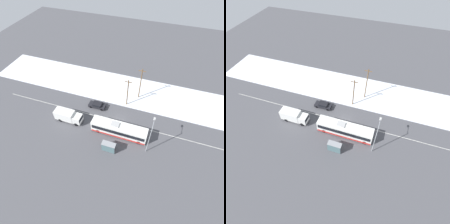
{
  "view_description": "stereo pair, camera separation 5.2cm",
  "coord_description": "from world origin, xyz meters",
  "views": [
    {
      "loc": [
        6.88,
        -24.43,
        32.76
      ],
      "look_at": [
        -1.8,
        1.3,
        1.4
      ],
      "focal_mm": 28.0,
      "sensor_mm": 36.0,
      "label": 1
    },
    {
      "loc": [
        6.93,
        -24.42,
        32.76
      ],
      "look_at": [
        -1.8,
        1.3,
        1.4
      ],
      "focal_mm": 28.0,
      "sensor_mm": 36.0,
      "label": 2
    }
  ],
  "objects": [
    {
      "name": "ground_plane",
      "position": [
        0.0,
        0.0,
        0.0
      ],
      "size": [
        120.0,
        120.0,
        0.0
      ],
      "primitive_type": "plane",
      "color": "#4C4C51"
    },
    {
      "name": "snow_lot",
      "position": [
        0.0,
        11.37,
        0.06
      ],
      "size": [
        80.0,
        12.33,
        0.12
      ],
      "color": "silver",
      "rests_on": "ground_plane"
    },
    {
      "name": "lane_marking_center",
      "position": [
        0.0,
        0.0,
        0.0
      ],
      "size": [
        60.0,
        0.12,
        0.0
      ],
      "color": "silver",
      "rests_on": "ground_plane"
    },
    {
      "name": "city_bus",
      "position": [
        1.31,
        -3.15,
        1.56
      ],
      "size": [
        12.2,
        2.57,
        3.2
      ],
      "color": "white",
      "rests_on": "ground_plane"
    },
    {
      "name": "box_truck",
      "position": [
        -11.11,
        -3.16,
        1.57
      ],
      "size": [
        6.43,
        2.3,
        2.82
      ],
      "color": "silver",
      "rests_on": "ground_plane"
    },
    {
      "name": "sedan_car",
      "position": [
        -6.24,
        2.87,
        0.76
      ],
      "size": [
        4.24,
        1.8,
        1.38
      ],
      "rotation": [
        0.0,
        0.0,
        3.14
      ],
      "color": "black",
      "rests_on": "ground_plane"
    },
    {
      "name": "pedestrian_at_stop",
      "position": [
        -0.08,
        -6.76,
        1.04
      ],
      "size": [
        0.61,
        0.27,
        1.69
      ],
      "color": "#23232D",
      "rests_on": "ground_plane"
    },
    {
      "name": "bus_shelter",
      "position": [
        0.53,
        -7.96,
        1.68
      ],
      "size": [
        2.87,
        1.2,
        2.4
      ],
      "color": "gray",
      "rests_on": "ground_plane"
    },
    {
      "name": "streetlamp",
      "position": [
        7.89,
        -5.04,
        5.16
      ],
      "size": [
        0.36,
        2.63,
        8.29
      ],
      "color": "#9EA3A8",
      "rests_on": "ground_plane"
    },
    {
      "name": "utility_pole_roadside",
      "position": [
        0.54,
        6.12,
        4.1
      ],
      "size": [
        1.8,
        0.24,
        7.84
      ],
      "color": "brown",
      "rests_on": "ground_plane"
    },
    {
      "name": "utility_pole_snowlot",
      "position": [
        2.84,
        9.65,
        4.67
      ],
      "size": [
        1.8,
        0.24,
        8.95
      ],
      "color": "brown",
      "rests_on": "ground_plane"
    }
  ]
}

